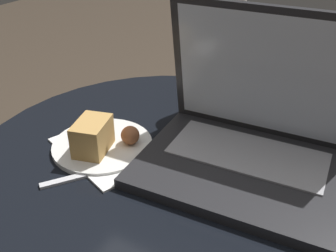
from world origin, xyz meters
TOP-DOWN VIEW (x-y plane):
  - table at (0.00, 0.00)m, footprint 0.74×0.74m
  - napkin at (-0.12, -0.04)m, footprint 0.23×0.20m
  - laptop at (0.12, 0.05)m, footprint 0.36×0.28m
  - beer_glass at (-0.01, 0.24)m, footprint 0.07×0.07m
  - snack_plate at (-0.13, -0.04)m, footprint 0.18×0.18m
  - fork at (-0.08, -0.09)m, footprint 0.12×0.16m

SIDE VIEW (x-z plane):
  - table at x=0.00m, z-range 0.13..0.64m
  - napkin at x=-0.12m, z-range 0.51..0.51m
  - fork at x=-0.08m, z-range 0.51..0.52m
  - snack_plate at x=-0.13m, z-range 0.50..0.56m
  - laptop at x=0.12m, z-range 0.43..0.69m
  - beer_glass at x=-0.01m, z-range 0.51..0.75m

